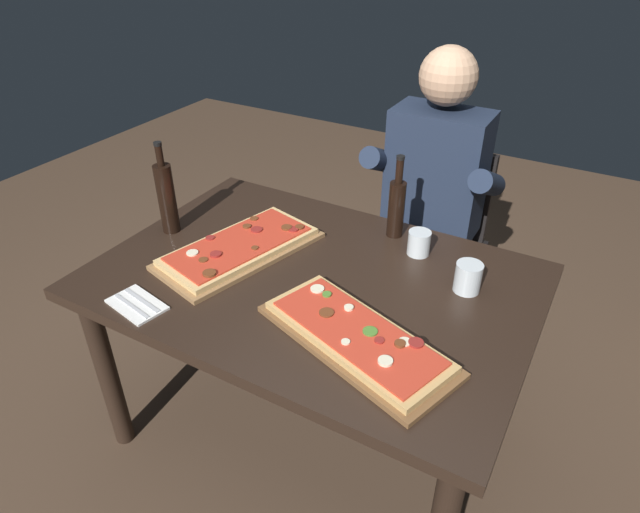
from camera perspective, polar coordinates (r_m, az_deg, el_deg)
ground_plane at (r=2.29m, az=-0.65°, el=-17.44°), size 6.40×6.40×0.00m
dining_table at (r=1.84m, az=-0.78°, el=-4.53°), size 1.40×0.96×0.74m
pizza_rectangular_front at (r=1.53m, az=3.79°, el=-8.32°), size 0.63×0.42×0.05m
pizza_rectangular_left at (r=1.91m, az=-8.30°, el=0.91°), size 0.41×0.62×0.05m
wine_bottle_dark at (r=1.97m, az=7.95°, el=5.21°), size 0.06×0.06×0.31m
oil_bottle_amber at (r=2.04m, az=-15.65°, el=5.98°), size 0.06×0.06×0.34m
tumbler_near_camera at (r=1.76m, az=15.10°, el=-2.11°), size 0.08×0.08×0.10m
tumbler_far_side at (r=1.91m, az=10.22°, el=1.28°), size 0.08×0.08×0.09m
napkin_cutlery_set at (r=1.75m, az=-18.47°, el=-4.74°), size 0.20×0.14×0.01m
diner_chair at (r=2.54m, az=11.67°, el=2.03°), size 0.44×0.44×0.87m
seated_diner at (r=2.32m, az=11.36°, el=6.14°), size 0.53×0.41×1.33m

